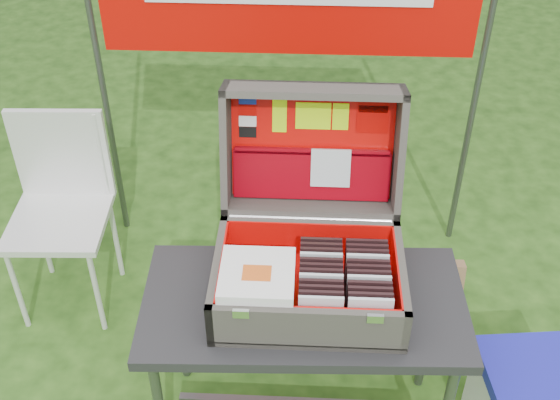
# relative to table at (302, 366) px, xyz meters

# --- Properties ---
(table) EXTENTS (1.11, 0.58, 0.68)m
(table) POSITION_rel_table_xyz_m (0.00, 0.00, 0.00)
(table) COLOR black
(table) RESTS_ON ground
(table_top) EXTENTS (1.11, 0.58, 0.04)m
(table_top) POSITION_rel_table_xyz_m (0.00, 0.00, 0.32)
(table_top) COLOR black
(table_top) RESTS_ON ground
(table_leg_bl) EXTENTS (0.04, 0.04, 0.64)m
(table_leg_bl) POSITION_rel_table_xyz_m (-0.49, 0.21, -0.02)
(table_leg_bl) COLOR #59595B
(table_leg_bl) RESTS_ON ground
(table_leg_br) EXTENTS (0.04, 0.04, 0.64)m
(table_leg_br) POSITION_rel_table_xyz_m (0.49, 0.21, -0.02)
(table_leg_br) COLOR #59595B
(table_leg_br) RESTS_ON ground
(suitcase) EXTENTS (0.62, 0.61, 0.58)m
(suitcase) POSITION_rel_table_xyz_m (0.01, 0.07, 0.63)
(suitcase) COLOR #484540
(suitcase) RESTS_ON table
(suitcase_base_bottom) EXTENTS (0.62, 0.45, 0.02)m
(suitcase_base_bottom) POSITION_rel_table_xyz_m (0.01, 0.01, 0.35)
(suitcase_base_bottom) COLOR #484540
(suitcase_base_bottom) RESTS_ON table_top
(suitcase_base_wall_front) EXTENTS (0.62, 0.02, 0.17)m
(suitcase_base_wall_front) POSITION_rel_table_xyz_m (0.01, -0.20, 0.42)
(suitcase_base_wall_front) COLOR #484540
(suitcase_base_wall_front) RESTS_ON table_top
(suitcase_base_wall_back) EXTENTS (0.62, 0.02, 0.17)m
(suitcase_base_wall_back) POSITION_rel_table_xyz_m (0.01, 0.22, 0.42)
(suitcase_base_wall_back) COLOR #484540
(suitcase_base_wall_back) RESTS_ON table_top
(suitcase_base_wall_left) EXTENTS (0.02, 0.45, 0.17)m
(suitcase_base_wall_left) POSITION_rel_table_xyz_m (-0.29, 0.01, 0.42)
(suitcase_base_wall_left) COLOR #484540
(suitcase_base_wall_left) RESTS_ON table_top
(suitcase_base_wall_right) EXTENTS (0.02, 0.45, 0.17)m
(suitcase_base_wall_right) POSITION_rel_table_xyz_m (0.31, 0.01, 0.42)
(suitcase_base_wall_right) COLOR #484540
(suitcase_base_wall_right) RESTS_ON table_top
(suitcase_liner_floor) EXTENTS (0.58, 0.40, 0.01)m
(suitcase_liner_floor) POSITION_rel_table_xyz_m (0.01, 0.01, 0.37)
(suitcase_liner_floor) COLOR #E80B00
(suitcase_liner_floor) RESTS_ON suitcase_base_bottom
(suitcase_latch_left) EXTENTS (0.05, 0.01, 0.03)m
(suitcase_latch_left) POSITION_rel_table_xyz_m (-0.19, -0.21, 0.50)
(suitcase_latch_left) COLOR silver
(suitcase_latch_left) RESTS_ON suitcase_base_wall_front
(suitcase_latch_right) EXTENTS (0.05, 0.01, 0.03)m
(suitcase_latch_right) POSITION_rel_table_xyz_m (0.21, -0.21, 0.50)
(suitcase_latch_right) COLOR silver
(suitcase_latch_right) RESTS_ON suitcase_base_wall_front
(suitcase_hinge) EXTENTS (0.56, 0.02, 0.02)m
(suitcase_hinge) POSITION_rel_table_xyz_m (0.01, 0.23, 0.51)
(suitcase_hinge) COLOR silver
(suitcase_hinge) RESTS_ON suitcase_base_wall_back
(suitcase_lid_back) EXTENTS (0.62, 0.14, 0.44)m
(suitcase_lid_back) POSITION_rel_table_xyz_m (0.01, 0.44, 0.68)
(suitcase_lid_back) COLOR #484540
(suitcase_lid_back) RESTS_ON suitcase_base_wall_back
(suitcase_lid_rim_far) EXTENTS (0.62, 0.17, 0.07)m
(suitcase_lid_rim_far) POSITION_rel_table_xyz_m (0.01, 0.42, 0.91)
(suitcase_lid_rim_far) COLOR #484540
(suitcase_lid_rim_far) RESTS_ON suitcase_lid_back
(suitcase_lid_rim_near) EXTENTS (0.62, 0.17, 0.07)m
(suitcase_lid_rim_near) POSITION_rel_table_xyz_m (0.01, 0.32, 0.50)
(suitcase_lid_rim_near) COLOR #484540
(suitcase_lid_rim_near) RESTS_ON suitcase_lid_back
(suitcase_lid_rim_left) EXTENTS (0.02, 0.28, 0.47)m
(suitcase_lid_rim_left) POSITION_rel_table_xyz_m (-0.29, 0.37, 0.70)
(suitcase_lid_rim_left) COLOR #484540
(suitcase_lid_rim_left) RESTS_ON suitcase_lid_back
(suitcase_lid_rim_right) EXTENTS (0.02, 0.28, 0.47)m
(suitcase_lid_rim_right) POSITION_rel_table_xyz_m (0.31, 0.37, 0.70)
(suitcase_lid_rim_right) COLOR #484540
(suitcase_lid_rim_right) RESTS_ON suitcase_lid_back
(suitcase_lid_liner) EXTENTS (0.57, 0.11, 0.38)m
(suitcase_lid_liner) POSITION_rel_table_xyz_m (0.01, 0.42, 0.69)
(suitcase_lid_liner) COLOR #E80B00
(suitcase_lid_liner) RESTS_ON suitcase_lid_back
(suitcase_liner_wall_front) EXTENTS (0.58, 0.01, 0.14)m
(suitcase_liner_wall_front) POSITION_rel_table_xyz_m (0.01, -0.19, 0.44)
(suitcase_liner_wall_front) COLOR #E80B00
(suitcase_liner_wall_front) RESTS_ON suitcase_base_bottom
(suitcase_liner_wall_back) EXTENTS (0.58, 0.01, 0.14)m
(suitcase_liner_wall_back) POSITION_rel_table_xyz_m (0.01, 0.20, 0.44)
(suitcase_liner_wall_back) COLOR #E80B00
(suitcase_liner_wall_back) RESTS_ON suitcase_base_bottom
(suitcase_liner_wall_left) EXTENTS (0.01, 0.40, 0.14)m
(suitcase_liner_wall_left) POSITION_rel_table_xyz_m (-0.27, 0.01, 0.44)
(suitcase_liner_wall_left) COLOR #E80B00
(suitcase_liner_wall_left) RESTS_ON suitcase_base_bottom
(suitcase_liner_wall_right) EXTENTS (0.01, 0.40, 0.14)m
(suitcase_liner_wall_right) POSITION_rel_table_xyz_m (0.30, 0.01, 0.44)
(suitcase_liner_wall_right) COLOR #E80B00
(suitcase_liner_wall_right) RESTS_ON suitcase_base_bottom
(suitcase_lid_pocket) EXTENTS (0.56, 0.08, 0.18)m
(suitcase_lid_pocket) POSITION_rel_table_xyz_m (0.01, 0.38, 0.59)
(suitcase_lid_pocket) COLOR #84010B
(suitcase_lid_pocket) RESTS_ON suitcase_lid_liner
(suitcase_pocket_edge) EXTENTS (0.55, 0.02, 0.02)m
(suitcase_pocket_edge) POSITION_rel_table_xyz_m (0.01, 0.40, 0.68)
(suitcase_pocket_edge) COLOR #84010B
(suitcase_pocket_edge) RESTS_ON suitcase_lid_pocket
(suitcase_pocket_cd) EXTENTS (0.14, 0.05, 0.14)m
(suitcase_pocket_cd) POSITION_rel_table_xyz_m (0.08, 0.37, 0.63)
(suitcase_pocket_cd) COLOR silver
(suitcase_pocket_cd) RESTS_ON suitcase_lid_pocket
(lid_sticker_cc_a) EXTENTS (0.06, 0.01, 0.04)m
(lid_sticker_cc_a) POSITION_rel_table_xyz_m (-0.22, 0.46, 0.85)
(lid_sticker_cc_a) COLOR #1933B2
(lid_sticker_cc_a) RESTS_ON suitcase_lid_liner
(lid_sticker_cc_b) EXTENTS (0.06, 0.01, 0.04)m
(lid_sticker_cc_b) POSITION_rel_table_xyz_m (-0.22, 0.45, 0.81)
(lid_sticker_cc_b) COLOR #B20300
(lid_sticker_cc_b) RESTS_ON suitcase_lid_liner
(lid_sticker_cc_c) EXTENTS (0.06, 0.01, 0.04)m
(lid_sticker_cc_c) POSITION_rel_table_xyz_m (-0.22, 0.44, 0.77)
(lid_sticker_cc_c) COLOR white
(lid_sticker_cc_c) RESTS_ON suitcase_lid_liner
(lid_sticker_cc_d) EXTENTS (0.06, 0.01, 0.04)m
(lid_sticker_cc_d) POSITION_rel_table_xyz_m (-0.22, 0.43, 0.73)
(lid_sticker_cc_d) COLOR black
(lid_sticker_cc_d) RESTS_ON suitcase_lid_liner
(lid_card_neon_tall) EXTENTS (0.05, 0.03, 0.12)m
(lid_card_neon_tall) POSITION_rel_table_xyz_m (-0.10, 0.45, 0.79)
(lid_card_neon_tall) COLOR #BCF308
(lid_card_neon_tall) RESTS_ON suitcase_lid_liner
(lid_card_neon_main) EXTENTS (0.12, 0.03, 0.09)m
(lid_card_neon_main) POSITION_rel_table_xyz_m (0.01, 0.45, 0.79)
(lid_card_neon_main) COLOR #BCF308
(lid_card_neon_main) RESTS_ON suitcase_lid_liner
(lid_card_neon_small) EXTENTS (0.06, 0.03, 0.09)m
(lid_card_neon_small) POSITION_rel_table_xyz_m (0.11, 0.45, 0.79)
(lid_card_neon_small) COLOR #BCF308
(lid_card_neon_small) RESTS_ON suitcase_lid_liner
(lid_sticker_band) EXTENTS (0.11, 0.03, 0.11)m
(lid_sticker_band) POSITION_rel_table_xyz_m (0.22, 0.45, 0.79)
(lid_sticker_band) COLOR #B20300
(lid_sticker_band) RESTS_ON suitcase_lid_liner
(lid_sticker_band_bar) EXTENTS (0.10, 0.01, 0.02)m
(lid_sticker_band_bar) POSITION_rel_table_xyz_m (0.22, 0.45, 0.82)
(lid_sticker_band_bar) COLOR black
(lid_sticker_band_bar) RESTS_ON suitcase_lid_liner
(cd_left_0) EXTENTS (0.14, 0.01, 0.16)m
(cd_left_0) POSITION_rel_table_xyz_m (0.05, -0.17, 0.45)
(cd_left_0) COLOR silver
(cd_left_0) RESTS_ON suitcase_liner_floor
(cd_left_1) EXTENTS (0.14, 0.01, 0.16)m
(cd_left_1) POSITION_rel_table_xyz_m (0.05, -0.14, 0.45)
(cd_left_1) COLOR black
(cd_left_1) RESTS_ON suitcase_liner_floor
(cd_left_2) EXTENTS (0.14, 0.01, 0.16)m
(cd_left_2) POSITION_rel_table_xyz_m (0.05, -0.12, 0.45)
(cd_left_2) COLOR black
(cd_left_2) RESTS_ON suitcase_liner_floor
(cd_left_3) EXTENTS (0.14, 0.01, 0.16)m
(cd_left_3) POSITION_rel_table_xyz_m (0.05, -0.09, 0.45)
(cd_left_3) COLOR black
(cd_left_3) RESTS_ON suitcase_liner_floor
(cd_left_4) EXTENTS (0.14, 0.01, 0.16)m
(cd_left_4) POSITION_rel_table_xyz_m (0.05, -0.07, 0.45)
(cd_left_4) COLOR silver
(cd_left_4) RESTS_ON suitcase_liner_floor
(cd_left_5) EXTENTS (0.14, 0.01, 0.16)m
(cd_left_5) POSITION_rel_table_xyz_m (0.05, -0.04, 0.45)
(cd_left_5) COLOR black
(cd_left_5) RESTS_ON suitcase_liner_floor
(cd_left_6) EXTENTS (0.14, 0.01, 0.16)m
(cd_left_6) POSITION_rel_table_xyz_m (0.05, -0.02, 0.45)
(cd_left_6) COLOR black
(cd_left_6) RESTS_ON suitcase_liner_floor
(cd_left_7) EXTENTS (0.14, 0.01, 0.16)m
(cd_left_7) POSITION_rel_table_xyz_m (0.05, 0.01, 0.45)
(cd_left_7) COLOR black
(cd_left_7) RESTS_ON suitcase_liner_floor
(cd_left_8) EXTENTS (0.14, 0.01, 0.16)m
(cd_left_8) POSITION_rel_table_xyz_m (0.05, 0.03, 0.45)
(cd_left_8) COLOR silver
(cd_left_8) RESTS_ON suitcase_liner_floor
(cd_left_9) EXTENTS (0.14, 0.01, 0.16)m
(cd_left_9) POSITION_rel_table_xyz_m (0.05, 0.06, 0.45)
(cd_left_9) COLOR black
(cd_left_9) RESTS_ON suitcase_liner_floor
(cd_left_10) EXTENTS (0.14, 0.01, 0.16)m
(cd_left_10) POSITION_rel_table_xyz_m (0.05, 0.08, 0.45)
(cd_left_10) COLOR black
(cd_left_10) RESTS_ON suitcase_liner_floor
(cd_left_11) EXTENTS (0.14, 0.01, 0.16)m
(cd_left_11) POSITION_rel_table_xyz_m (0.05, 0.10, 0.45)
(cd_left_11) COLOR black
(cd_left_11) RESTS_ON suitcase_liner_floor
(cd_right_0) EXTENTS (0.14, 0.01, 0.16)m
(cd_right_0) POSITION_rel_table_xyz_m (0.20, -0.17, 0.45)
(cd_right_0) COLOR silver
(cd_right_0) RESTS_ON suitcase_liner_floor
(cd_right_1) EXTENTS (0.14, 0.01, 0.16)m
(cd_right_1) POSITION_rel_table_xyz_m (0.20, -0.14, 0.45)
(cd_right_1) COLOR black
(cd_right_1) RESTS_ON suitcase_liner_floor
(cd_right_2) EXTENTS (0.14, 0.01, 0.16)m
(cd_right_2) POSITION_rel_table_xyz_m (0.20, -0.12, 0.45)
(cd_right_2) COLOR black
(cd_right_2) RESTS_ON suitcase_liner_floor
(cd_right_3) EXTENTS (0.14, 0.01, 0.16)m
(cd_right_3) POSITION_rel_table_xyz_m (0.20, -0.09, 0.45)
(cd_right_3) COLOR black
(cd_right_3) RESTS_ON suitcase_liner_floor
(cd_right_4) EXTENTS (0.14, 0.01, 0.16)m
(cd_right_4) POSITION_rel_table_xyz_m (0.20, -0.07, 0.45)
(cd_right_4) COLOR silver
(cd_right_4) RESTS_ON suitcase_liner_floor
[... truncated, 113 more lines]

